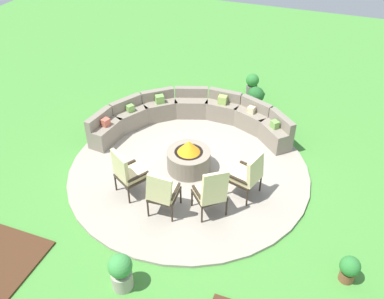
% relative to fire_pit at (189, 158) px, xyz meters
% --- Properties ---
extents(ground_plane, '(24.00, 24.00, 0.00)m').
position_rel_fire_pit_xyz_m(ground_plane, '(0.00, 0.00, -0.35)').
color(ground_plane, '#478C38').
extents(patio_circle, '(5.31, 5.31, 0.06)m').
position_rel_fire_pit_xyz_m(patio_circle, '(0.00, 0.00, -0.32)').
color(patio_circle, '#9E9384').
rests_on(patio_circle, ground_plane).
extents(fire_pit, '(0.96, 0.96, 0.75)m').
position_rel_fire_pit_xyz_m(fire_pit, '(0.00, 0.00, 0.00)').
color(fire_pit, gray).
rests_on(fire_pit, patio_circle).
extents(curved_stone_bench, '(4.54, 2.67, 0.75)m').
position_rel_fire_pit_xyz_m(curved_stone_bench, '(-0.56, 1.59, 0.02)').
color(curved_stone_bench, gray).
rests_on(curved_stone_bench, patio_circle).
extents(lounge_chair_front_left, '(0.75, 0.78, 1.10)m').
position_rel_fire_pit_xyz_m(lounge_chair_front_left, '(-0.86, -1.17, 0.26)').
color(lounge_chair_front_left, '#2D2319').
rests_on(lounge_chair_front_left, patio_circle).
extents(lounge_chair_front_right, '(0.57, 0.60, 1.06)m').
position_rel_fire_pit_xyz_m(lounge_chair_front_right, '(0.02, -1.45, 0.25)').
color(lounge_chair_front_right, '#2D2319').
rests_on(lounge_chair_front_right, patio_circle).
extents(lounge_chair_back_left, '(0.76, 0.79, 1.11)m').
position_rel_fire_pit_xyz_m(lounge_chair_back_left, '(0.90, -1.13, 0.27)').
color(lounge_chair_back_left, '#2D2319').
rests_on(lounge_chair_back_left, patio_circle).
extents(lounge_chair_back_right, '(0.72, 0.71, 1.01)m').
position_rel_fire_pit_xyz_m(lounge_chair_back_right, '(1.40, -0.37, 0.24)').
color(lounge_chair_back_right, '#2D2319').
rests_on(lounge_chair_back_right, patio_circle).
extents(potted_plant_0, '(0.40, 0.40, 0.72)m').
position_rel_fire_pit_xyz_m(potted_plant_0, '(0.06, -3.19, 0.03)').
color(potted_plant_0, '#A89E8E').
rests_on(potted_plant_0, ground_plane).
extents(potted_plant_1, '(0.34, 0.34, 0.51)m').
position_rel_fire_pit_xyz_m(potted_plant_1, '(3.50, -1.75, -0.07)').
color(potted_plant_1, brown).
rests_on(potted_plant_1, ground_plane).
extents(potted_plant_2, '(0.37, 0.37, 0.67)m').
position_rel_fire_pit_xyz_m(potted_plant_2, '(0.46, 3.83, 0.01)').
color(potted_plant_2, '#605B56').
rests_on(potted_plant_2, ground_plane).
extents(potted_plant_3, '(0.45, 0.45, 0.77)m').
position_rel_fire_pit_xyz_m(potted_plant_3, '(0.77, 2.93, 0.06)').
color(potted_plant_3, '#605B56').
rests_on(potted_plant_3, ground_plane).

